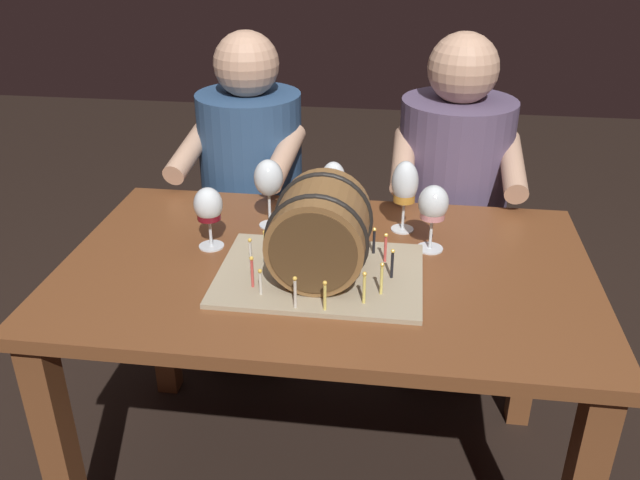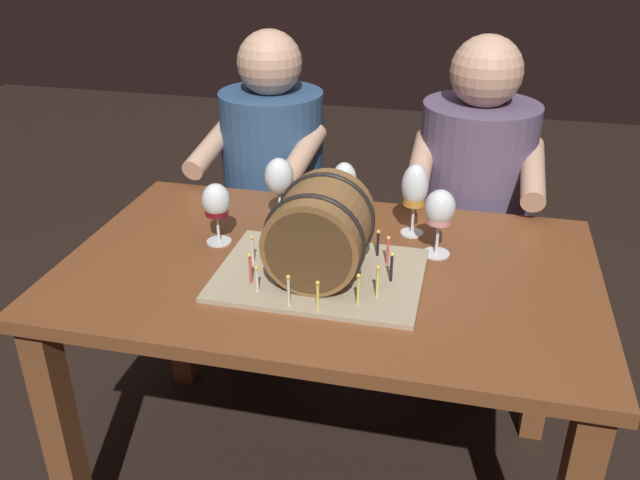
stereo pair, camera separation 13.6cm
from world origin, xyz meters
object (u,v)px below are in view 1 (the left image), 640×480
object	(u,v)px
wine_glass_rose	(433,206)
person_seated_right	(449,222)
wine_glass_white	(333,183)
wine_glass_red	(208,207)
wine_glass_amber	(405,186)
person_seated_left	(253,215)
barrel_cake	(320,237)
wine_glass_empty	(268,179)
dining_table	(326,303)

from	to	relation	value
wine_glass_rose	person_seated_right	world-z (taller)	person_seated_right
wine_glass_white	wine_glass_red	world-z (taller)	wine_glass_white
wine_glass_amber	wine_glass_rose	distance (m)	0.13
person_seated_left	wine_glass_white	bearing A→B (deg)	-50.02
barrel_cake	person_seated_left	distance (m)	0.84
barrel_cake	wine_glass_amber	bearing A→B (deg)	56.25
wine_glass_white	person_seated_right	distance (m)	0.60
wine_glass_white	wine_glass_empty	bearing A→B (deg)	-162.76
wine_glass_white	person_seated_left	distance (m)	0.59
wine_glass_amber	person_seated_left	world-z (taller)	person_seated_left
dining_table	wine_glass_white	world-z (taller)	wine_glass_white
barrel_cake	wine_glass_rose	bearing A→B (deg)	34.28
wine_glass_white	person_seated_left	xyz separation A→B (m)	(-0.33, 0.39, -0.30)
dining_table	barrel_cake	xyz separation A→B (m)	(-0.01, -0.07, 0.23)
wine_glass_empty	wine_glass_white	bearing A→B (deg)	17.24
wine_glass_rose	person_seated_left	bearing A→B (deg)	138.66
dining_table	wine_glass_white	distance (m)	0.34
dining_table	wine_glass_rose	xyz separation A→B (m)	(0.26, 0.12, 0.24)
wine_glass_rose	person_seated_right	distance (m)	0.61
wine_glass_white	wine_glass_empty	size ratio (longest dim) A/B	0.91
wine_glass_empty	person_seated_right	world-z (taller)	person_seated_right
wine_glass_amber	wine_glass_empty	xyz separation A→B (m)	(-0.37, -0.02, 0.01)
barrel_cake	dining_table	bearing A→B (deg)	84.32
dining_table	wine_glass_red	world-z (taller)	wine_glass_red
dining_table	wine_glass_empty	xyz separation A→B (m)	(-0.18, 0.20, 0.26)
wine_glass_rose	person_seated_right	bearing A→B (deg)	81.23
dining_table	wine_glass_rose	size ratio (longest dim) A/B	7.43
wine_glass_red	person_seated_left	world-z (taller)	person_seated_left
wine_glass_white	person_seated_right	xyz separation A→B (m)	(0.35, 0.39, -0.28)
barrel_cake	person_seated_left	bearing A→B (deg)	115.26
dining_table	person_seated_right	distance (m)	0.73
wine_glass_red	person_seated_right	world-z (taller)	person_seated_right
wine_glass_amber	wine_glass_red	size ratio (longest dim) A/B	1.20
wine_glass_red	wine_glass_empty	distance (m)	0.20
wine_glass_red	person_seated_right	size ratio (longest dim) A/B	0.14
barrel_cake	wine_glass_empty	xyz separation A→B (m)	(-0.18, 0.26, 0.03)
wine_glass_amber	wine_glass_rose	xyz separation A→B (m)	(0.07, -0.11, -0.01)
wine_glass_red	wine_glass_empty	xyz separation A→B (m)	(0.13, 0.15, 0.03)
barrel_cake	person_seated_right	xyz separation A→B (m)	(0.35, 0.71, -0.28)
wine_glass_rose	wine_glass_red	bearing A→B (deg)	-173.62
dining_table	wine_glass_red	xyz separation A→B (m)	(-0.31, 0.05, 0.23)
wine_glass_amber	wine_glass_red	bearing A→B (deg)	-161.18
wine_glass_white	wine_glass_rose	distance (m)	0.30
wine_glass_white	wine_glass_amber	bearing A→B (deg)	-8.85
wine_glass_red	person_seated_left	distance (m)	0.66
dining_table	barrel_cake	distance (m)	0.23
wine_glass_empty	barrel_cake	bearing A→B (deg)	-56.13
barrel_cake	wine_glass_white	xyz separation A→B (m)	(-0.01, 0.32, 0.01)
dining_table	person_seated_right	xyz separation A→B (m)	(0.34, 0.64, -0.05)
wine_glass_white	wine_glass_red	distance (m)	0.36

